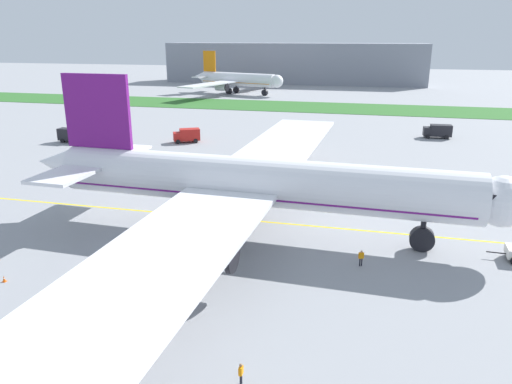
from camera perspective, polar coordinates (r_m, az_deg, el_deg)
name	(u,v)px	position (r m, az deg, el deg)	size (l,w,h in m)	color
ground_plane	(216,223)	(58.84, -4.65, -3.59)	(600.00, 600.00, 0.00)	gray
apron_taxi_line	(221,218)	(60.34, -4.14, -3.02)	(280.00, 0.36, 0.01)	yellow
grass_median_strip	(318,107)	(155.61, 7.24, 9.77)	(320.00, 24.00, 0.10)	#2D6628
airliner_foreground	(251,183)	(54.09, -0.57, 1.10)	(55.79, 89.12, 17.27)	white
ground_crew_wingwalker_port	(164,311)	(39.79, -10.68, -13.44)	(0.31, 0.56, 1.61)	black
ground_crew_marshaller_front	(241,372)	(33.21, -1.77, -20.23)	(0.24, 0.55, 1.57)	black
ground_crew_wingwalker_starboard	(361,257)	(48.74, 12.16, -7.36)	(0.54, 0.40, 1.66)	black
traffic_cone_starboard_wing	(4,279)	(50.66, -27.31, -8.98)	(0.36, 0.36, 0.58)	#F2590C
service_truck_baggage_loader	(72,135)	(109.70, -20.64, 6.24)	(6.19, 2.53, 2.89)	black
service_truck_fuel_bowser	(438,131)	(114.31, 20.44, 6.70)	(5.94, 2.91, 2.91)	black
service_truck_catering_van	(187,135)	(103.84, -8.04, 6.59)	(5.89, 4.60, 2.83)	#B21E19
parked_airliner_far_left	(237,80)	(191.11, -2.27, 12.96)	(38.55, 60.05, 15.73)	white
terminal_building	(294,63)	(236.02, 4.43, 14.74)	(119.22, 20.00, 18.00)	gray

